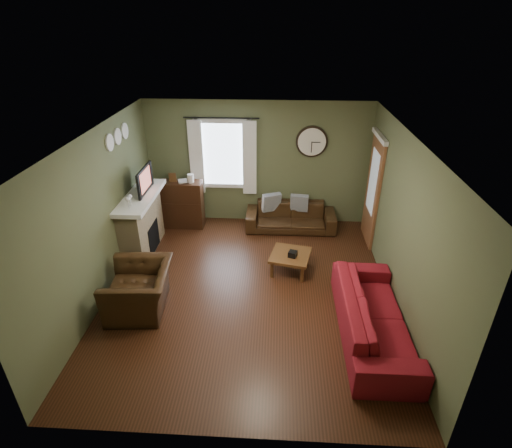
# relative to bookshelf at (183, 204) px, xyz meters

# --- Properties ---
(floor) EXTENTS (4.60, 5.20, 0.00)m
(floor) POSITION_rel_bookshelf_xyz_m (1.55, -2.21, -0.51)
(floor) COLOR #361B0E
(floor) RESTS_ON ground
(ceiling) EXTENTS (4.60, 5.20, 0.00)m
(ceiling) POSITION_rel_bookshelf_xyz_m (1.55, -2.21, 2.09)
(ceiling) COLOR white
(ceiling) RESTS_ON ground
(wall_left) EXTENTS (0.00, 5.20, 2.60)m
(wall_left) POSITION_rel_bookshelf_xyz_m (-0.75, -2.21, 0.79)
(wall_left) COLOR #535C3A
(wall_left) RESTS_ON ground
(wall_right) EXTENTS (0.00, 5.20, 2.60)m
(wall_right) POSITION_rel_bookshelf_xyz_m (3.85, -2.21, 0.79)
(wall_right) COLOR #535C3A
(wall_right) RESTS_ON ground
(wall_back) EXTENTS (4.60, 0.00, 2.60)m
(wall_back) POSITION_rel_bookshelf_xyz_m (1.55, 0.39, 0.79)
(wall_back) COLOR #535C3A
(wall_back) RESTS_ON ground
(wall_front) EXTENTS (4.60, 0.00, 2.60)m
(wall_front) POSITION_rel_bookshelf_xyz_m (1.55, -4.81, 0.79)
(wall_front) COLOR #535C3A
(wall_front) RESTS_ON ground
(fireplace) EXTENTS (0.40, 1.40, 1.10)m
(fireplace) POSITION_rel_bookshelf_xyz_m (-0.55, -1.06, 0.04)
(fireplace) COLOR tan
(fireplace) RESTS_ON floor
(firebox) EXTENTS (0.04, 0.60, 0.55)m
(firebox) POSITION_rel_bookshelf_xyz_m (-0.36, -1.06, -0.21)
(firebox) COLOR black
(firebox) RESTS_ON fireplace
(mantel) EXTENTS (0.58, 1.60, 0.08)m
(mantel) POSITION_rel_bookshelf_xyz_m (-0.52, -1.06, 0.63)
(mantel) COLOR white
(mantel) RESTS_ON fireplace
(tv) EXTENTS (0.08, 0.60, 0.35)m
(tv) POSITION_rel_bookshelf_xyz_m (-0.50, -0.91, 0.85)
(tv) COLOR black
(tv) RESTS_ON mantel
(tv_screen) EXTENTS (0.02, 0.62, 0.36)m
(tv_screen) POSITION_rel_bookshelf_xyz_m (-0.42, -0.91, 0.90)
(tv_screen) COLOR #994C3F
(tv_screen) RESTS_ON mantel
(medallion_left) EXTENTS (0.28, 0.28, 0.03)m
(medallion_left) POSITION_rel_bookshelf_xyz_m (-0.73, -1.41, 1.74)
(medallion_left) COLOR white
(medallion_left) RESTS_ON wall_left
(medallion_mid) EXTENTS (0.28, 0.28, 0.03)m
(medallion_mid) POSITION_rel_bookshelf_xyz_m (-0.73, -1.06, 1.74)
(medallion_mid) COLOR white
(medallion_mid) RESTS_ON wall_left
(medallion_right) EXTENTS (0.28, 0.28, 0.03)m
(medallion_right) POSITION_rel_bookshelf_xyz_m (-0.73, -0.71, 1.74)
(medallion_right) COLOR white
(medallion_right) RESTS_ON wall_left
(window_pane) EXTENTS (1.00, 0.02, 1.30)m
(window_pane) POSITION_rel_bookshelf_xyz_m (0.85, 0.37, 0.99)
(window_pane) COLOR silver
(window_pane) RESTS_ON wall_back
(curtain_rod) EXTENTS (0.03, 0.03, 1.50)m
(curtain_rod) POSITION_rel_bookshelf_xyz_m (0.85, 0.27, 1.76)
(curtain_rod) COLOR black
(curtain_rod) RESTS_ON wall_back
(curtain_left) EXTENTS (0.28, 0.04, 1.55)m
(curtain_left) POSITION_rel_bookshelf_xyz_m (0.30, 0.27, 0.94)
(curtain_left) COLOR white
(curtain_left) RESTS_ON wall_back
(curtain_right) EXTENTS (0.28, 0.04, 1.55)m
(curtain_right) POSITION_rel_bookshelf_xyz_m (1.40, 0.27, 0.94)
(curtain_right) COLOR white
(curtain_right) RESTS_ON wall_back
(wall_clock) EXTENTS (0.64, 0.06, 0.64)m
(wall_clock) POSITION_rel_bookshelf_xyz_m (2.65, 0.34, 1.29)
(wall_clock) COLOR white
(wall_clock) RESTS_ON wall_back
(door) EXTENTS (0.05, 0.90, 2.10)m
(door) POSITION_rel_bookshelf_xyz_m (3.82, -0.36, 0.54)
(door) COLOR brown
(door) RESTS_ON floor
(bookshelf) EXTENTS (0.85, 0.36, 1.01)m
(bookshelf) POSITION_rel_bookshelf_xyz_m (0.00, 0.00, 0.00)
(bookshelf) COLOR black
(bookshelf) RESTS_ON floor
(book) EXTENTS (0.25, 0.29, 0.02)m
(book) POSITION_rel_bookshelf_xyz_m (-0.05, -0.01, 0.45)
(book) COLOR #553419
(book) RESTS_ON bookshelf
(sofa_brown) EXTENTS (1.87, 0.73, 0.54)m
(sofa_brown) POSITION_rel_bookshelf_xyz_m (2.28, 0.00, -0.23)
(sofa_brown) COLOR black
(sofa_brown) RESTS_ON floor
(pillow_left) EXTENTS (0.41, 0.26, 0.40)m
(pillow_left) POSITION_rel_bookshelf_xyz_m (1.87, 0.11, 0.04)
(pillow_left) COLOR gray
(pillow_left) RESTS_ON sofa_brown
(pillow_right) EXTENTS (0.38, 0.16, 0.37)m
(pillow_right) POSITION_rel_bookshelf_xyz_m (2.46, 0.12, 0.04)
(pillow_right) COLOR gray
(pillow_right) RESTS_ON sofa_brown
(sofa_red) EXTENTS (0.90, 2.30, 0.67)m
(sofa_red) POSITION_rel_bookshelf_xyz_m (3.39, -3.12, -0.17)
(sofa_red) COLOR maroon
(sofa_red) RESTS_ON floor
(armchair) EXTENTS (1.03, 1.15, 0.70)m
(armchair) POSITION_rel_bookshelf_xyz_m (-0.09, -2.73, -0.16)
(armchair) COLOR black
(armchair) RESTS_ON floor
(coffee_table) EXTENTS (0.79, 0.79, 0.35)m
(coffee_table) POSITION_rel_bookshelf_xyz_m (2.25, -1.59, -0.33)
(coffee_table) COLOR #553419
(coffee_table) RESTS_ON floor
(tissue_box) EXTENTS (0.17, 0.17, 0.10)m
(tissue_box) POSITION_rel_bookshelf_xyz_m (2.28, -1.67, -0.11)
(tissue_box) COLOR black
(tissue_box) RESTS_ON coffee_table
(wine_glass_a) EXTENTS (0.07, 0.07, 0.21)m
(wine_glass_a) POSITION_rel_bookshelf_xyz_m (-0.50, -1.63, 0.78)
(wine_glass_a) COLOR white
(wine_glass_a) RESTS_ON mantel
(wine_glass_b) EXTENTS (0.07, 0.07, 0.21)m
(wine_glass_b) POSITION_rel_bookshelf_xyz_m (-0.50, -1.52, 0.78)
(wine_glass_b) COLOR white
(wine_glass_b) RESTS_ON mantel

